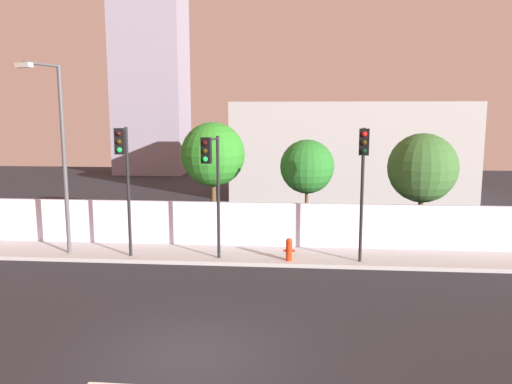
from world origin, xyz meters
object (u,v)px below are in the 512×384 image
Objects in this scene: traffic_light_left at (212,171)px; fire_hydrant at (289,249)px; street_lamp_curbside at (59,146)px; traffic_light_center at (363,167)px; roadside_tree_leftmost at (213,155)px; roadside_tree_midright at (422,168)px; traffic_light_right at (124,165)px; roadside_tree_midleft at (307,167)px.

traffic_light_left is 5.41× the size of fire_hydrant.
traffic_light_center is at bearing -2.62° from street_lamp_curbside.
roadside_tree_leftmost is at bearing 136.73° from fire_hydrant.
roadside_tree_leftmost is at bearing 180.00° from roadside_tree_midright.
traffic_light_center reaches higher than traffic_light_left.
traffic_light_right is 1.10× the size of roadside_tree_midleft.
roadside_tree_midleft is (-1.90, 3.57, -0.39)m from traffic_light_center.
roadside_tree_midleft is at bearing 18.10° from street_lamp_curbside.
fire_hydrant is at bearing -0.69° from street_lamp_curbside.
roadside_tree_leftmost is at bearing 29.83° from street_lamp_curbside.
roadside_tree_midright is (8.21, 3.67, -0.20)m from traffic_light_left.
street_lamp_curbside is 9.47m from fire_hydrant.
traffic_light_right is (-8.52, -0.20, 0.02)m from traffic_light_center.
roadside_tree_midleft is at bearing 46.87° from traffic_light_left.
street_lamp_curbside is (-5.92, 0.61, 0.85)m from traffic_light_left.
traffic_light_left is at bearing -169.66° from fire_hydrant.
traffic_light_right reaches higher than traffic_light_center.
roadside_tree_leftmost reaches higher than traffic_light_center.
traffic_light_left is 1.03× the size of roadside_tree_midleft.
roadside_tree_midleft is at bearing 0.00° from roadside_tree_leftmost.
roadside_tree_leftmost is 4.05m from roadside_tree_midleft.
roadside_tree_leftmost reaches higher than traffic_light_right.
traffic_light_right is 4.58m from roadside_tree_leftmost.
traffic_light_center is 1.00× the size of traffic_light_right.
traffic_light_center is (5.33, 0.10, 0.20)m from traffic_light_left.
fire_hydrant is 0.19× the size of roadside_tree_midleft.
street_lamp_curbside reaches higher than traffic_light_left.
traffic_light_left is 3.73m from roadside_tree_leftmost.
roadside_tree_midleft is 0.94× the size of roadside_tree_midright.
street_lamp_curbside is 1.38× the size of roadside_tree_leftmost.
roadside_tree_midleft is (0.66, 3.16, 2.72)m from fire_hydrant.
fire_hydrant is at bearing -149.80° from roadside_tree_midright.
roadside_tree_leftmost is at bearing 99.07° from traffic_light_left.
roadside_tree_midleft is (3.44, 3.67, -0.19)m from traffic_light_left.
traffic_light_center is at bearing -9.12° from fire_hydrant.
traffic_light_right is at bearing -178.69° from traffic_light_center.
traffic_light_left is at bearing -5.89° from street_lamp_curbside.
traffic_light_left is 0.64× the size of street_lamp_curbside.
fire_hydrant is (-2.56, 0.41, -3.11)m from traffic_light_center.
roadside_tree_midright reaches higher than fire_hydrant.
fire_hydrant is 0.18× the size of roadside_tree_midright.
street_lamp_curbside reaches higher than fire_hydrant.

